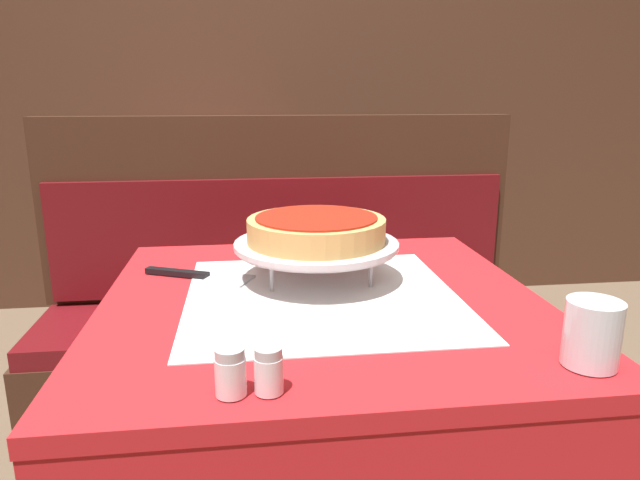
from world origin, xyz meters
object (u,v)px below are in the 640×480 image
(pizza_pan_stand, at_px, (318,246))
(pepper_shaker, at_px, (269,370))
(dining_table_front, at_px, (322,344))
(condiment_caddy, at_px, (224,166))
(dining_table_rear, at_px, (213,201))
(booth_bench, at_px, (286,344))
(deep_dish_pizza, at_px, (318,229))
(water_glass_near, at_px, (592,333))
(salt_shaker, at_px, (230,372))
(pizza_server, at_px, (200,276))

(pizza_pan_stand, bearing_deg, pepper_shaker, -105.01)
(dining_table_front, distance_m, condiment_caddy, 1.69)
(dining_table_front, distance_m, dining_table_rear, 1.67)
(booth_bench, relative_size, pizza_pan_stand, 4.77)
(deep_dish_pizza, relative_size, condiment_caddy, 1.60)
(dining_table_front, bearing_deg, dining_table_rear, 100.27)
(dining_table_rear, height_order, water_glass_near, water_glass_near)
(salt_shaker, bearing_deg, dining_table_rear, 93.84)
(dining_table_front, distance_m, pizza_pan_stand, 0.20)
(deep_dish_pizza, xyz_separation_m, condiment_caddy, (-0.25, 1.57, -0.06))
(pizza_server, relative_size, condiment_caddy, 1.34)
(pizza_pan_stand, height_order, deep_dish_pizza, deep_dish_pizza)
(dining_table_front, height_order, deep_dish_pizza, deep_dish_pizza)
(pepper_shaker, bearing_deg, deep_dish_pizza, 74.99)
(pepper_shaker, xyz_separation_m, condiment_caddy, (-0.13, 2.02, 0.02))
(deep_dish_pizza, height_order, condiment_caddy, condiment_caddy)
(water_glass_near, xyz_separation_m, salt_shaker, (-0.50, -0.02, -0.02))
(salt_shaker, height_order, condiment_caddy, condiment_caddy)
(dining_table_front, height_order, pizza_server, pizza_server)
(dining_table_rear, distance_m, condiment_caddy, 0.17)
(pizza_pan_stand, relative_size, water_glass_near, 3.50)
(pizza_pan_stand, height_order, water_glass_near, water_glass_near)
(pizza_server, bearing_deg, salt_shaker, -81.05)
(booth_bench, distance_m, water_glass_near, 1.26)
(deep_dish_pizza, distance_m, water_glass_near, 0.54)
(booth_bench, relative_size, deep_dish_pizza, 5.71)
(booth_bench, xyz_separation_m, condiment_caddy, (-0.22, 0.90, 0.50))
(booth_bench, xyz_separation_m, pizza_pan_stand, (0.03, -0.67, 0.52))
(pizza_pan_stand, relative_size, salt_shaker, 5.25)
(dining_table_front, height_order, condiment_caddy, condiment_caddy)
(dining_table_rear, distance_m, pizza_pan_stand, 1.59)
(booth_bench, relative_size, water_glass_near, 16.71)
(dining_table_front, height_order, booth_bench, booth_bench)
(pizza_pan_stand, height_order, salt_shaker, pizza_pan_stand)
(pizza_pan_stand, xyz_separation_m, salt_shaker, (-0.17, -0.44, -0.04))
(dining_table_front, xyz_separation_m, water_glass_near, (0.34, -0.33, 0.15))
(pepper_shaker, bearing_deg, dining_table_front, 71.72)
(booth_bench, relative_size, condiment_caddy, 9.15)
(dining_table_rear, bearing_deg, water_glass_near, -72.11)
(pizza_pan_stand, distance_m, pizza_server, 0.26)
(dining_table_rear, bearing_deg, dining_table_front, -79.73)
(dining_table_front, relative_size, pizza_pan_stand, 2.47)
(booth_bench, distance_m, pepper_shaker, 1.22)
(pizza_server, distance_m, salt_shaker, 0.50)
(pepper_shaker, relative_size, condiment_caddy, 0.36)
(dining_table_rear, xyz_separation_m, salt_shaker, (0.13, -1.99, 0.15))
(dining_table_front, xyz_separation_m, booth_bench, (-0.02, 0.77, -0.35))
(booth_bench, distance_m, salt_shaker, 1.22)
(dining_table_front, bearing_deg, water_glass_near, -44.21)
(dining_table_front, relative_size, booth_bench, 0.52)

